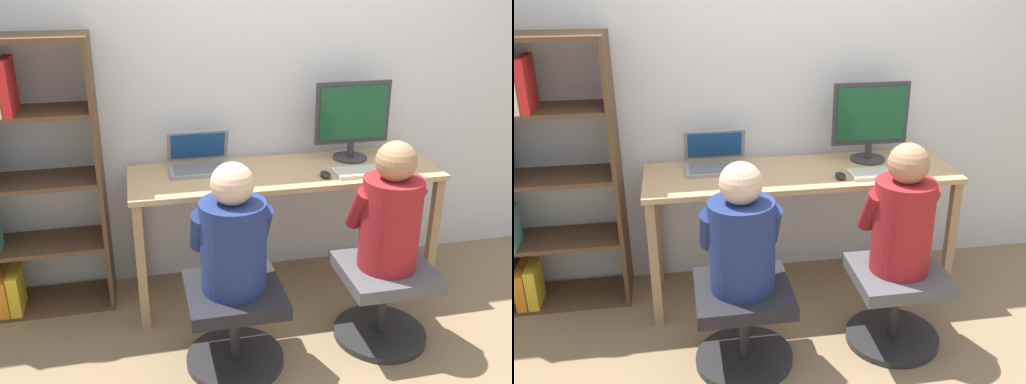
% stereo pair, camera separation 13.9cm
% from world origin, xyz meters
% --- Properties ---
extents(ground_plane, '(14.00, 14.00, 0.00)m').
position_xyz_m(ground_plane, '(0.00, 0.00, 0.00)').
color(ground_plane, '#846B4C').
extents(wall_back, '(10.00, 0.05, 2.60)m').
position_xyz_m(wall_back, '(0.00, 0.62, 1.30)').
color(wall_back, silver).
rests_on(wall_back, ground_plane).
extents(desk, '(1.78, 0.56, 0.78)m').
position_xyz_m(desk, '(0.00, 0.28, 0.69)').
color(desk, tan).
rests_on(desk, ground_plane).
extents(desktop_monitor, '(0.46, 0.21, 0.47)m').
position_xyz_m(desktop_monitor, '(0.44, 0.40, 1.02)').
color(desktop_monitor, '#333338').
rests_on(desktop_monitor, desk).
extents(laptop, '(0.36, 0.30, 0.21)m').
position_xyz_m(laptop, '(-0.47, 0.41, 0.82)').
color(laptop, gray).
rests_on(laptop, desk).
extents(keyboard, '(0.41, 0.16, 0.03)m').
position_xyz_m(keyboard, '(0.46, 0.14, 0.79)').
color(keyboard, silver).
rests_on(keyboard, desk).
extents(computer_mouse_by_keyboard, '(0.06, 0.10, 0.03)m').
position_xyz_m(computer_mouse_by_keyboard, '(0.19, 0.13, 0.79)').
color(computer_mouse_by_keyboard, black).
rests_on(computer_mouse_by_keyboard, desk).
extents(office_chair_left, '(0.50, 0.50, 0.44)m').
position_xyz_m(office_chair_left, '(0.39, -0.31, 0.26)').
color(office_chair_left, '#262628').
rests_on(office_chair_left, ground_plane).
extents(office_chair_right, '(0.50, 0.50, 0.44)m').
position_xyz_m(office_chair_right, '(-0.42, -0.36, 0.26)').
color(office_chair_right, '#262628').
rests_on(office_chair_right, ground_plane).
extents(person_at_monitor, '(0.37, 0.32, 0.67)m').
position_xyz_m(person_at_monitor, '(0.39, -0.31, 0.73)').
color(person_at_monitor, maroon).
rests_on(person_at_monitor, office_chair_left).
extents(person_at_laptop, '(0.39, 0.32, 0.64)m').
position_xyz_m(person_at_laptop, '(-0.42, -0.35, 0.71)').
color(person_at_laptop, navy).
rests_on(person_at_laptop, office_chair_right).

